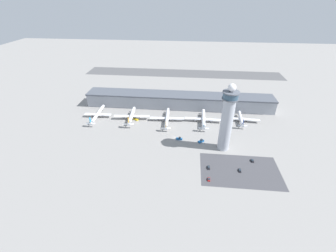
% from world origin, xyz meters
% --- Properties ---
extents(ground_plane, '(1000.00, 1000.00, 0.00)m').
position_xyz_m(ground_plane, '(0.00, 0.00, 0.00)').
color(ground_plane, gray).
extents(terminal_building, '(227.89, 25.00, 17.14)m').
position_xyz_m(terminal_building, '(0.00, 70.00, 8.67)').
color(terminal_building, '#9399A3').
rests_on(terminal_building, ground).
extents(runway_strip, '(341.84, 44.00, 0.01)m').
position_xyz_m(runway_strip, '(0.00, 204.39, 0.00)').
color(runway_strip, '#515154').
rests_on(runway_strip, ground).
extents(control_tower, '(13.89, 13.89, 63.00)m').
position_xyz_m(control_tower, '(45.74, -12.55, 31.01)').
color(control_tower, '#ADB2BC').
rests_on(control_tower, ground).
extents(parking_lot_surface, '(64.00, 40.00, 0.01)m').
position_xyz_m(parking_lot_surface, '(56.61, -42.06, 0.00)').
color(parking_lot_surface, '#424247').
rests_on(parking_lot_surface, ground).
extents(airplane_gate_alpha, '(31.15, 44.03, 11.63)m').
position_xyz_m(airplane_gate_alpha, '(-91.36, 32.92, 4.13)').
color(airplane_gate_alpha, white).
rests_on(airplane_gate_alpha, ground).
extents(airplane_gate_bravo, '(40.50, 39.08, 13.16)m').
position_xyz_m(airplane_gate_bravo, '(-51.24, 32.09, 4.55)').
color(airplane_gate_bravo, white).
rests_on(airplane_gate_bravo, ground).
extents(airplane_gate_charlie, '(38.66, 45.05, 11.57)m').
position_xyz_m(airplane_gate_charlie, '(-10.92, 32.13, 3.91)').
color(airplane_gate_charlie, silver).
rests_on(airplane_gate_charlie, ground).
extents(airplane_gate_delta, '(41.60, 41.94, 12.30)m').
position_xyz_m(airplane_gate_delta, '(29.45, 34.21, 3.97)').
color(airplane_gate_delta, silver).
rests_on(airplane_gate_delta, ground).
extents(airplane_gate_echo, '(42.01, 32.74, 11.04)m').
position_xyz_m(airplane_gate_echo, '(70.80, 39.17, 3.67)').
color(airplane_gate_echo, silver).
rests_on(airplane_gate_echo, ground).
extents(service_truck_catering, '(6.17, 5.71, 2.96)m').
position_xyz_m(service_truck_catering, '(26.12, -4.54, 1.03)').
color(service_truck_catering, black).
rests_on(service_truck_catering, ground).
extents(service_truck_fuel, '(8.29, 6.98, 2.79)m').
position_xyz_m(service_truck_fuel, '(-47.53, 32.77, 0.97)').
color(service_truck_fuel, black).
rests_on(service_truck_fuel, ground).
extents(service_truck_baggage, '(6.24, 2.79, 2.74)m').
position_xyz_m(service_truck_baggage, '(4.78, -2.46, 0.95)').
color(service_truck_baggage, black).
rests_on(service_truck_baggage, ground).
extents(car_red_hatchback, '(2.03, 4.30, 1.56)m').
position_xyz_m(car_red_hatchback, '(69.07, -29.09, 0.61)').
color(car_red_hatchback, black).
rests_on(car_red_hatchback, ground).
extents(car_green_van, '(2.00, 4.17, 1.46)m').
position_xyz_m(car_green_van, '(30.71, -55.22, 0.56)').
color(car_green_van, black).
rests_on(car_green_van, ground).
extents(car_blue_compact, '(1.80, 4.65, 1.48)m').
position_xyz_m(car_blue_compact, '(56.30, -42.58, 0.57)').
color(car_blue_compact, black).
rests_on(car_blue_compact, ground).
extents(car_black_suv, '(1.98, 4.71, 1.43)m').
position_xyz_m(car_black_suv, '(31.21, -41.52, 0.55)').
color(car_black_suv, black).
rests_on(car_black_suv, ground).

